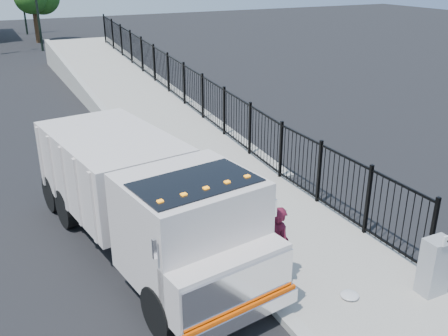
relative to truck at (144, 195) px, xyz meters
name	(u,v)px	position (x,y,z in m)	size (l,w,h in m)	color
ground	(241,272)	(1.62, -1.72, -1.53)	(120.00, 120.00, 0.00)	black
sidewalk	(368,295)	(3.54, -3.72, -1.47)	(3.55, 12.00, 0.12)	#9E998E
curb	(290,322)	(1.62, -3.72, -1.45)	(0.30, 12.00, 0.16)	#ADAAA3
ramp	(129,100)	(3.74, 14.28, -1.53)	(3.95, 24.00, 1.70)	#9E998E
iron_fence	(184,97)	(5.17, 10.28, -0.63)	(0.10, 28.00, 1.80)	black
truck	(144,195)	(0.00, 0.00, 0.00)	(3.68, 8.20, 2.71)	black
worker	(279,245)	(2.07, -2.54, -0.51)	(0.65, 0.43, 1.78)	#571124
utility_cabinet	(435,266)	(4.72, -4.27, -0.78)	(0.55, 0.40, 1.25)	gray
debris	(350,295)	(3.10, -3.67, -1.36)	(0.39, 0.39, 0.10)	silver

